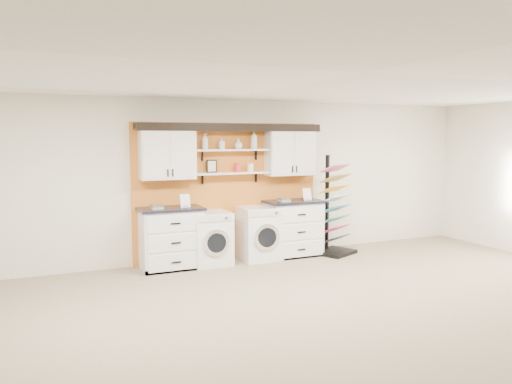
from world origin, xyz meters
name	(u,v)px	position (x,y,z in m)	size (l,w,h in m)	color
floor	(359,338)	(0.00, 0.00, 0.00)	(10.00, 10.00, 0.00)	gray
ceiling	(365,72)	(0.00, 0.00, 2.80)	(10.00, 10.00, 0.00)	white
wall_back	(228,180)	(0.00, 4.00, 1.40)	(10.00, 10.00, 0.00)	silver
accent_panel	(229,191)	(0.00, 3.96, 1.20)	(3.40, 0.07, 2.40)	#C76B22
upper_cabinet_left	(167,154)	(-1.13, 3.79, 1.88)	(0.90, 0.35, 0.84)	silver
upper_cabinet_right	(290,152)	(1.13, 3.79, 1.88)	(0.90, 0.35, 0.84)	silver
shelf_lower	(232,173)	(0.00, 3.80, 1.53)	(1.32, 0.28, 0.03)	silver
shelf_upper	(232,150)	(0.00, 3.80, 1.93)	(1.32, 0.28, 0.03)	silver
crown_molding	(231,127)	(0.00, 3.81, 2.33)	(3.30, 0.41, 0.13)	black
picture_frame	(212,166)	(-0.35, 3.85, 1.66)	(0.18, 0.02, 0.22)	black
canister_red	(237,167)	(0.10, 3.80, 1.62)	(0.11, 0.11, 0.16)	red
canister_cream	(250,168)	(0.35, 3.80, 1.61)	(0.10, 0.10, 0.14)	silver
base_cabinet_left	(171,238)	(-1.13, 3.64, 0.50)	(1.03, 0.66, 1.01)	silver
base_cabinet_right	(293,228)	(1.13, 3.64, 0.51)	(1.04, 0.66, 1.01)	silver
washer	(210,238)	(-0.46, 3.64, 0.45)	(0.64, 0.71, 0.90)	white
dryer	(259,233)	(0.44, 3.64, 0.47)	(0.67, 0.71, 0.93)	white
sample_rack	(334,224)	(1.89, 3.46, 0.56)	(0.83, 0.78, 1.83)	black
soap_bottle_a	(205,141)	(-0.48, 3.80, 2.08)	(0.10, 0.10, 0.27)	silver
soap_bottle_b	(221,143)	(-0.19, 3.80, 2.04)	(0.09, 0.09, 0.20)	silver
soap_bottle_c	(238,144)	(0.12, 3.80, 2.03)	(0.14, 0.14, 0.18)	silver
soap_bottle_d	(254,140)	(0.42, 3.80, 2.11)	(0.12, 0.13, 0.32)	silver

